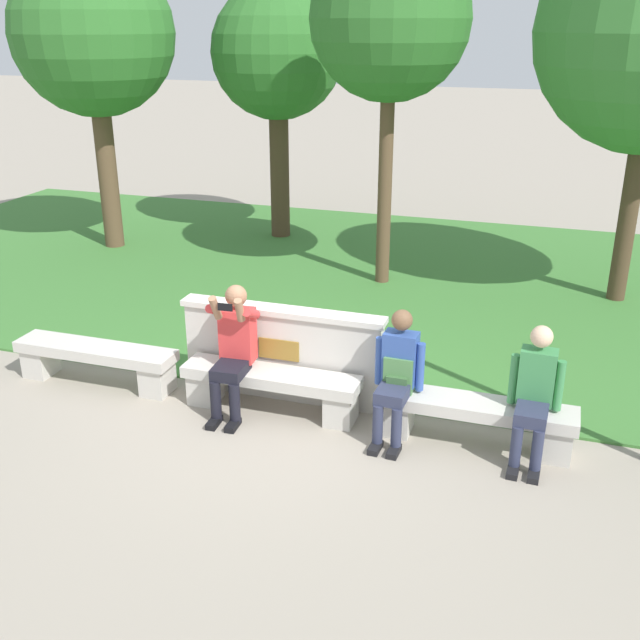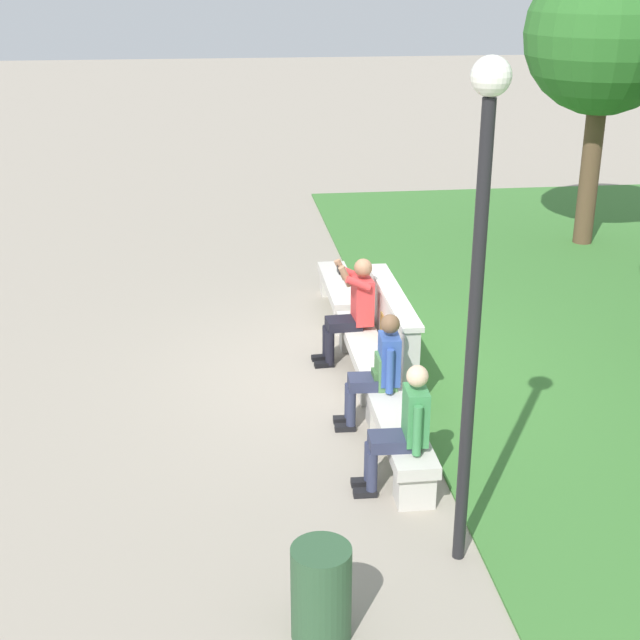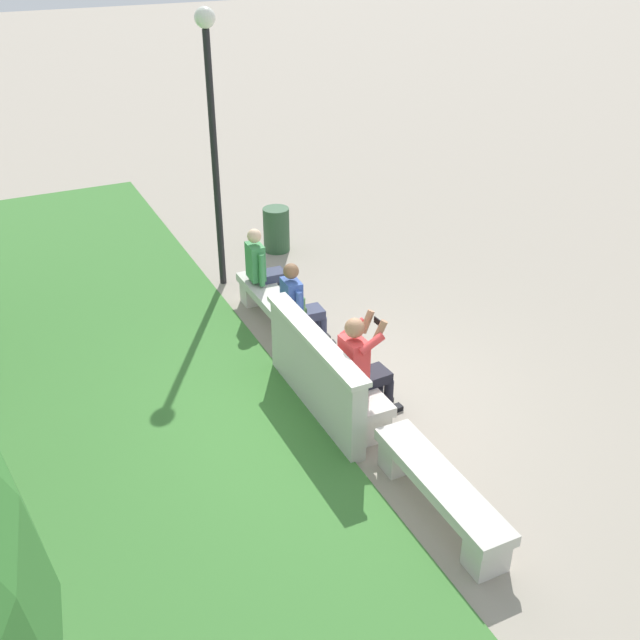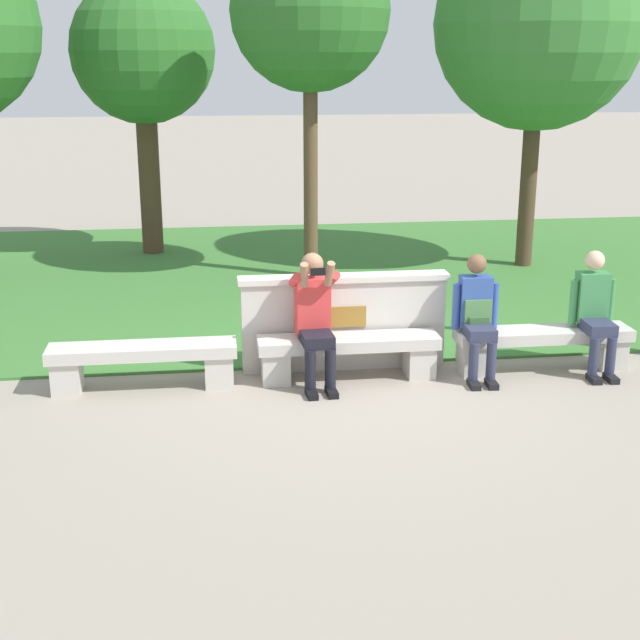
{
  "view_description": "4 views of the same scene",
  "coord_description": "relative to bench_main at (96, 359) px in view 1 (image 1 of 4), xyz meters",
  "views": [
    {
      "loc": [
        2.59,
        -6.32,
        3.76
      ],
      "look_at": [
        0.54,
        -0.03,
        1.09
      ],
      "focal_mm": 42.0,
      "sensor_mm": 36.0,
      "label": 1
    },
    {
      "loc": [
        9.59,
        -1.68,
        4.55
      ],
      "look_at": [
        0.23,
        -0.55,
        0.8
      ],
      "focal_mm": 50.0,
      "sensor_mm": 36.0,
      "label": 2
    },
    {
      "loc": [
        -6.44,
        3.39,
        5.19
      ],
      "look_at": [
        0.58,
        -0.01,
        0.82
      ],
      "focal_mm": 42.0,
      "sensor_mm": 36.0,
      "label": 3
    },
    {
      "loc": [
        -1.39,
        -8.48,
        3.21
      ],
      "look_at": [
        -0.37,
        -0.63,
        0.83
      ],
      "focal_mm": 50.0,
      "sensor_mm": 36.0,
      "label": 4
    }
  ],
  "objects": [
    {
      "name": "backpack",
      "position": [
        3.38,
        0.0,
        0.33
      ],
      "size": [
        0.28,
        0.24,
        0.43
      ],
      "color": "#4C7F47",
      "rests_on": "bench_mid"
    },
    {
      "name": "ground_plane",
      "position": [
        2.06,
        0.0,
        -0.3
      ],
      "size": [
        80.0,
        80.0,
        0.0
      ],
      "primitive_type": "plane",
      "color": "gray"
    },
    {
      "name": "bench_mid",
      "position": [
        4.12,
        0.0,
        0.0
      ],
      "size": [
        1.85,
        0.4,
        0.45
      ],
      "color": "beige",
      "rests_on": "ground"
    },
    {
      "name": "person_distant",
      "position": [
        3.37,
        -0.07,
        0.37
      ],
      "size": [
        0.48,
        0.68,
        1.26
      ],
      "color": "black",
      "rests_on": "ground"
    },
    {
      "name": "tree_behind_wall",
      "position": [
        -2.77,
        4.72,
        3.22
      ],
      "size": [
        2.62,
        2.62,
        4.86
      ],
      "color": "brown",
      "rests_on": "ground"
    },
    {
      "name": "person_companion",
      "position": [
        4.63,
        -0.07,
        0.37
      ],
      "size": [
        0.48,
        0.68,
        1.26
      ],
      "color": "black",
      "rests_on": "ground"
    },
    {
      "name": "bench_main",
      "position": [
        0.0,
        0.0,
        0.0
      ],
      "size": [
        1.85,
        0.4,
        0.45
      ],
      "color": "beige",
      "rests_on": "ground"
    },
    {
      "name": "bench_near",
      "position": [
        2.06,
        0.0,
        0.0
      ],
      "size": [
        1.85,
        0.4,
        0.45
      ],
      "color": "beige",
      "rests_on": "ground"
    },
    {
      "name": "grass_strip",
      "position": [
        2.06,
        4.38,
        -0.28
      ],
      "size": [
        17.97,
        8.0,
        0.03
      ],
      "primitive_type": "cube",
      "color": "#3D7533",
      "rests_on": "ground"
    },
    {
      "name": "person_photographer",
      "position": [
        1.71,
        -0.08,
        0.44
      ],
      "size": [
        0.49,
        0.74,
        1.32
      ],
      "color": "black",
      "rests_on": "ground"
    },
    {
      "name": "tree_far_back",
      "position": [
        2.19,
        4.29,
        3.44
      ],
      "size": [
        2.21,
        2.21,
        4.87
      ],
      "color": "brown",
      "rests_on": "ground"
    },
    {
      "name": "backrest_wall_with_plaque",
      "position": [
        2.06,
        0.34,
        0.22
      ],
      "size": [
        2.19,
        0.24,
        1.01
      ],
      "color": "beige",
      "rests_on": "ground"
    },
    {
      "name": "tree_right_background",
      "position": [
        -0.22,
        6.26,
        2.9
      ],
      "size": [
        2.26,
        2.26,
        4.37
      ],
      "color": "#4C3826",
      "rests_on": "ground"
    }
  ]
}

